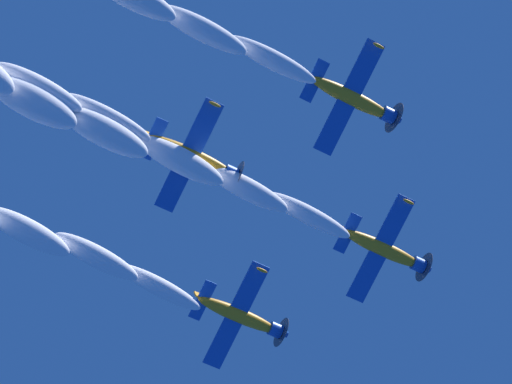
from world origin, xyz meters
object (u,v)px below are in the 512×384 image
Objects in this scene: airplane_lead at (385,250)px; airplane_left_wingman at (241,316)px; airplane_right_wingman at (354,99)px; airplane_slot_tail at (195,157)px.

airplane_lead is 12.93m from airplane_left_wingman.
airplane_left_wingman is 20.00m from airplane_right_wingman.
airplane_right_wingman is at bearing 80.32° from airplane_left_wingman.
airplane_right_wingman is 1.00× the size of airplane_slot_tail.
airplane_lead is 17.46m from airplane_slot_tail.
airplane_slot_tail is at bearing -7.67° from airplane_lead.
airplane_right_wingman reaches higher than airplane_left_wingman.
airplane_slot_tail is at bearing 39.33° from airplane_left_wingman.
airplane_right_wingman is 13.18m from airplane_slot_tail.
airplane_left_wingman is 1.00× the size of airplane_slot_tail.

